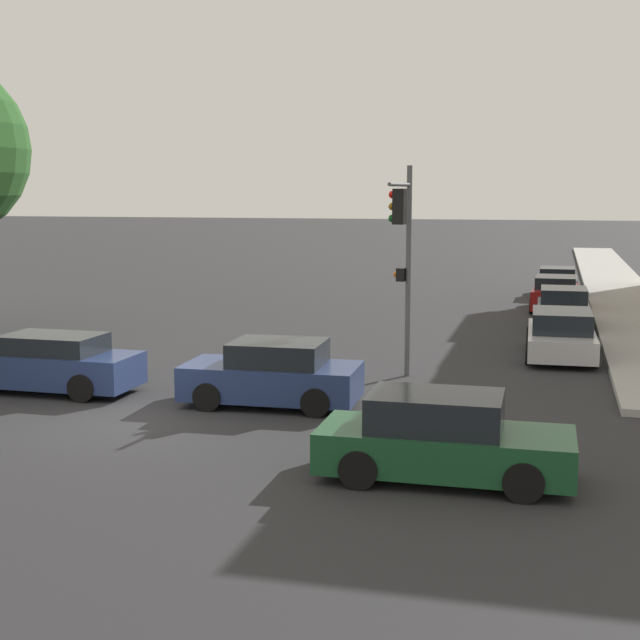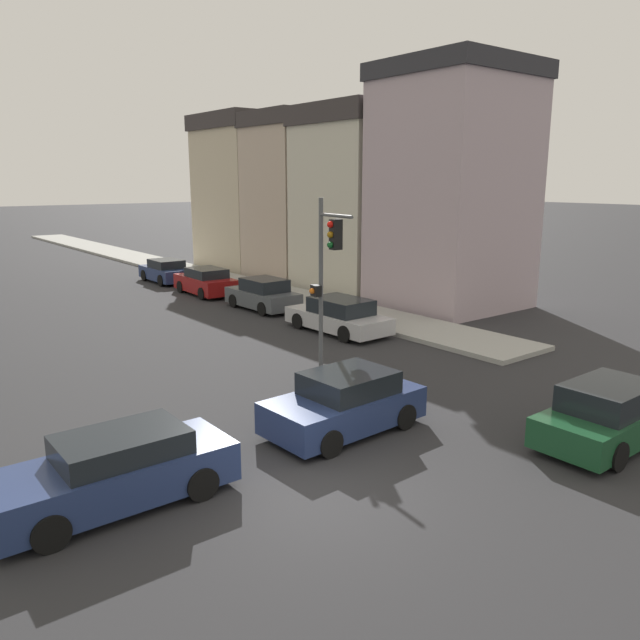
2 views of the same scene
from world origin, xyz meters
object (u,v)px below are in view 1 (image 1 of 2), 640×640
object	(u,v)px
traffic_signal	(403,242)
crossing_car_1	(49,364)
crossing_car_0	(273,375)
parked_car_0	(561,335)
crossing_car_3	(443,440)
parked_car_3	(557,283)
parked_car_1	(563,310)
parked_car_2	(556,294)

from	to	relation	value
traffic_signal	crossing_car_1	world-z (taller)	traffic_signal
crossing_car_0	parked_car_0	bearing A→B (deg)	-131.23
crossing_car_3	crossing_car_0	bearing A→B (deg)	134.55
crossing_car_0	parked_car_3	world-z (taller)	crossing_car_0
parked_car_0	parked_car_1	world-z (taller)	parked_car_1
parked_car_2	parked_car_1	bearing A→B (deg)	-175.34
parked_car_0	parked_car_3	world-z (taller)	parked_car_0
parked_car_3	parked_car_0	bearing A→B (deg)	-178.96
traffic_signal	parked_car_0	world-z (taller)	traffic_signal
crossing_car_3	parked_car_2	size ratio (longest dim) A/B	0.99
crossing_car_1	parked_car_1	size ratio (longest dim) A/B	1.11
crossing_car_3	parked_car_3	xyz separation A→B (m)	(1.90, 28.61, -0.03)
crossing_car_0	parked_car_3	xyz separation A→B (m)	(6.35, 24.18, -0.04)
parked_car_0	parked_car_3	distance (m)	16.22
crossing_car_0	parked_car_2	world-z (taller)	crossing_car_0
traffic_signal	parked_car_0	bearing A→B (deg)	-126.31
parked_car_3	crossing_car_0	bearing A→B (deg)	165.93
parked_car_2	crossing_car_3	bearing A→B (deg)	177.28
traffic_signal	parked_car_0	xyz separation A→B (m)	(4.09, 4.28, -2.94)
parked_car_2	parked_car_3	xyz separation A→B (m)	(0.06, 5.19, -0.02)
crossing_car_1	parked_car_3	world-z (taller)	crossing_car_1
traffic_signal	parked_car_3	world-z (taller)	traffic_signal
traffic_signal	parked_car_2	size ratio (longest dim) A/B	1.28
crossing_car_0	parked_car_1	bearing A→B (deg)	-117.72
crossing_car_3	parked_car_2	distance (m)	23.49
crossing_car_0	parked_car_0	world-z (taller)	crossing_car_0
parked_car_0	parked_car_2	size ratio (longest dim) A/B	1.09
traffic_signal	crossing_car_0	world-z (taller)	traffic_signal
crossing_car_1	parked_car_2	size ratio (longest dim) A/B	1.05
crossing_car_3	parked_car_3	distance (m)	28.68
crossing_car_3	traffic_signal	bearing A→B (deg)	103.83
crossing_car_1	parked_car_2	bearing A→B (deg)	-122.04
traffic_signal	parked_car_3	distance (m)	21.08
crossing_car_1	parked_car_1	distance (m)	18.51
crossing_car_0	parked_car_1	xyz separation A→B (m)	(6.56, 13.72, -0.00)
traffic_signal	parked_car_3	bearing A→B (deg)	-93.56
traffic_signal	crossing_car_0	size ratio (longest dim) A/B	1.36
crossing_car_0	parked_car_3	bearing A→B (deg)	-106.90
crossing_car_3	parked_car_1	distance (m)	18.28
parked_car_0	parked_car_1	size ratio (longest dim) A/B	1.16
traffic_signal	crossing_car_1	bearing A→B (deg)	32.11
traffic_signal	parked_car_3	size ratio (longest dim) A/B	1.37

